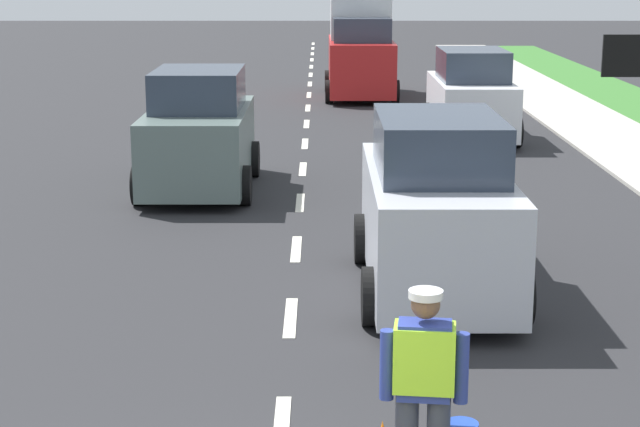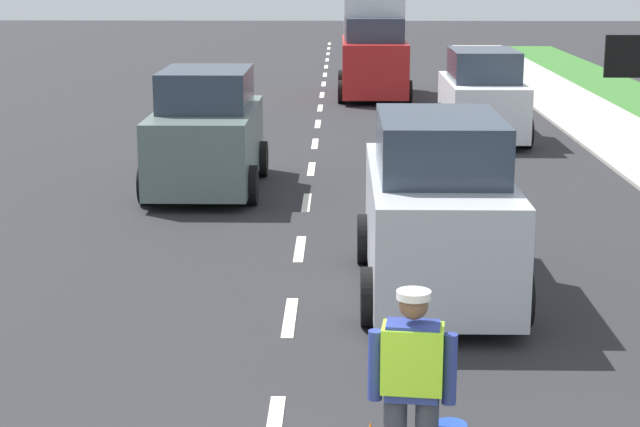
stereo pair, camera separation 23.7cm
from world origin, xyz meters
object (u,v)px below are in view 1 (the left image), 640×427
Objects in this scene: road_worker at (427,383)px; delivery_truck at (361,44)px; car_parked_far at (471,97)px; car_outgoing_ahead at (436,211)px; car_oncoming_lead at (200,135)px.

delivery_truck reaches higher than road_worker.
road_worker is at bearing -90.98° from delivery_truck.
car_outgoing_ahead is at bearing -100.03° from car_parked_far.
car_parked_far is (2.08, 11.74, -0.08)m from car_outgoing_ahead.
car_outgoing_ahead reaches higher than car_oncoming_lead.
car_oncoming_lead is (-3.61, 6.08, -0.03)m from car_outgoing_ahead.
delivery_truck reaches higher than car_outgoing_ahead.
car_oncoming_lead is at bearing -104.05° from delivery_truck.
car_outgoing_ahead reaches higher than road_worker.
car_outgoing_ahead reaches higher than car_parked_far.
road_worker is at bearing -99.05° from car_parked_far.
car_parked_far is at bearing 79.97° from car_outgoing_ahead.
delivery_truck is at bearing 89.02° from road_worker.
car_outgoing_ahead is at bearing -59.31° from car_oncoming_lead.
car_oncoming_lead reaches higher than car_parked_far.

